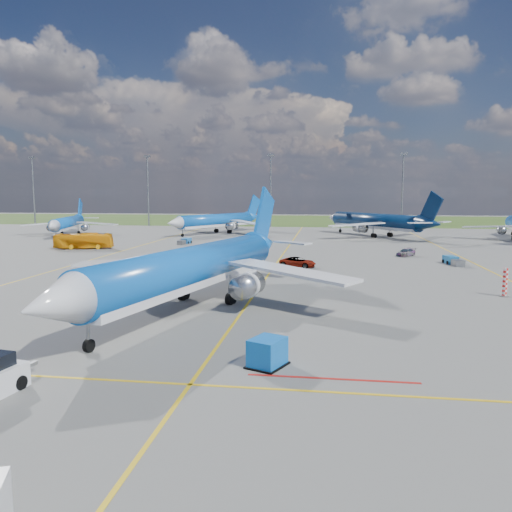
# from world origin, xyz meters

# --- Properties ---
(ground) EXTENTS (400.00, 400.00, 0.00)m
(ground) POSITION_xyz_m (0.00, 0.00, 0.00)
(ground) COLOR #5A5A58
(ground) RESTS_ON ground
(grass_strip) EXTENTS (400.00, 80.00, 0.01)m
(grass_strip) POSITION_xyz_m (0.00, 150.00, 0.00)
(grass_strip) COLOR #2D4719
(grass_strip) RESTS_ON ground
(taxiway_lines) EXTENTS (60.25, 160.00, 0.02)m
(taxiway_lines) POSITION_xyz_m (0.17, 27.70, 0.01)
(taxiway_lines) COLOR gold
(taxiway_lines) RESTS_ON ground
(floodlight_masts) EXTENTS (202.20, 0.50, 22.70)m
(floodlight_masts) POSITION_xyz_m (10.00, 110.00, 12.56)
(floodlight_masts) COLOR slate
(floodlight_masts) RESTS_ON ground
(warning_post) EXTENTS (0.50, 0.50, 3.00)m
(warning_post) POSITION_xyz_m (26.00, 8.00, 1.50)
(warning_post) COLOR red
(warning_post) RESTS_ON ground
(bg_jet_nw) EXTENTS (33.55, 39.26, 8.85)m
(bg_jet_nw) POSITION_xyz_m (-57.67, 72.36, 0.00)
(bg_jet_nw) COLOR blue
(bg_jet_nw) RESTS_ON ground
(bg_jet_nnw) EXTENTS (43.42, 46.92, 9.88)m
(bg_jet_nnw) POSITION_xyz_m (-21.29, 82.61, 0.00)
(bg_jet_nnw) COLOR blue
(bg_jet_nnw) RESTS_ON ground
(bg_jet_n) EXTENTS (49.56, 51.78, 10.79)m
(bg_jet_n) POSITION_xyz_m (19.24, 79.34, 0.00)
(bg_jet_n) COLOR #081F43
(bg_jet_n) RESTS_ON ground
(main_airliner) EXTENTS (41.97, 49.29, 11.15)m
(main_airliner) POSITION_xyz_m (-4.86, -1.60, 0.00)
(main_airliner) COLOR blue
(main_airliner) RESTS_ON ground
(uld_container) EXTENTS (2.53, 2.75, 1.78)m
(uld_container) POSITION_xyz_m (3.97, -16.39, 0.89)
(uld_container) COLOR blue
(uld_container) RESTS_ON ground
(apron_bus) EXTENTS (11.19, 5.07, 3.04)m
(apron_bus) POSITION_xyz_m (-38.79, 43.67, 1.52)
(apron_bus) COLOR orange
(apron_bus) RESTS_ON ground
(service_car_a) EXTENTS (2.13, 4.41, 1.45)m
(service_car_a) POSITION_xyz_m (-8.68, 30.90, 0.73)
(service_car_a) COLOR #999999
(service_car_a) RESTS_ON ground
(service_car_b) EXTENTS (5.68, 3.71, 1.45)m
(service_car_b) POSITION_xyz_m (3.45, 25.66, 0.73)
(service_car_b) COLOR #999999
(service_car_b) RESTS_ON ground
(service_car_c) EXTENTS (4.06, 4.54, 1.27)m
(service_car_c) POSITION_xyz_m (20.98, 40.84, 0.63)
(service_car_c) COLOR #999999
(service_car_c) RESTS_ON ground
(baggage_tug_w) EXTENTS (2.17, 5.42, 1.18)m
(baggage_tug_w) POSITION_xyz_m (26.47, 31.50, 0.55)
(baggage_tug_w) COLOR #185E95
(baggage_tug_w) RESTS_ON ground
(baggage_tug_c) EXTENTS (1.90, 5.15, 1.13)m
(baggage_tug_c) POSITION_xyz_m (-22.14, 55.42, 0.53)
(baggage_tug_c) COLOR #1B5FA7
(baggage_tug_c) RESTS_ON ground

